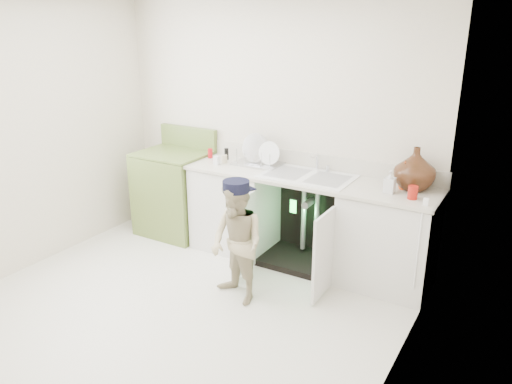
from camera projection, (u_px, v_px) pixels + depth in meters
ground at (185, 304)px, 4.25m from camera, size 3.50×3.50×0.00m
room_shell at (178, 162)px, 3.84m from camera, size 6.00×5.50×1.26m
counter_run at (310, 218)px, 4.79m from camera, size 2.44×1.02×1.27m
avocado_stove at (175, 191)px, 5.56m from camera, size 0.75×0.65×1.16m
repair_worker at (237, 242)px, 4.15m from camera, size 0.62×0.85×1.06m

